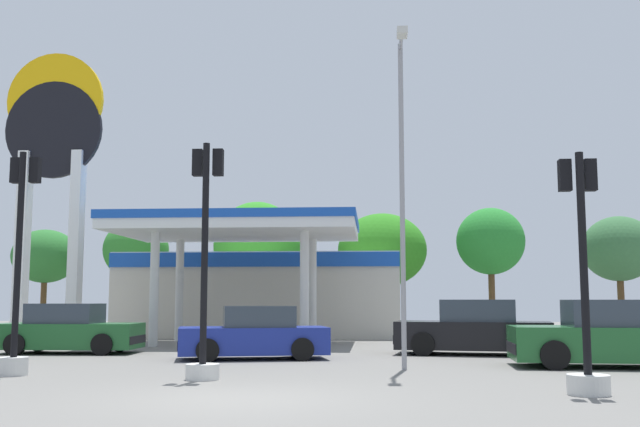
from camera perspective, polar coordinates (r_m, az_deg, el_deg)
name	(u,v)px	position (r m, az deg, el deg)	size (l,w,h in m)	color
ground_plane	(240,398)	(12.65, -6.20, -13.95)	(90.00, 90.00, 0.00)	slate
gas_station	(260,289)	(33.47, -4.60, -5.78)	(12.30, 12.59, 4.68)	beige
station_pole_sign	(53,159)	(30.03, -19.86, 3.95)	(3.74, 0.56, 11.08)	white
car_0	(474,330)	(22.91, 11.73, -8.73)	(4.80, 2.63, 1.63)	black
car_1	(254,335)	(20.79, -5.08, -9.29)	(4.33, 2.57, 1.45)	black
car_3	(69,331)	(24.24, -18.73, -8.53)	(4.28, 2.05, 1.51)	black
car_6	(608,337)	(19.50, 21.24, -8.81)	(4.63, 2.28, 1.62)	black
traffic_signal_0	(204,289)	(15.60, -8.87, -5.75)	(0.69, 0.70, 4.90)	silver
traffic_signal_1	(585,310)	(13.76, 19.68, -6.99)	(0.72, 0.72, 4.22)	silver
traffic_signal_2	(18,289)	(17.55, -22.22, -5.43)	(0.65, 0.67, 4.89)	silver
tree_0	(45,256)	(44.76, -20.37, -3.12)	(3.68, 3.68, 5.60)	brown
tree_1	(136,250)	(42.88, -13.96, -2.74)	(3.63, 3.63, 6.12)	brown
tree_2	(257,246)	(39.87, -4.86, -2.51)	(4.65, 4.65, 6.88)	brown
tree_3	(382,250)	(38.86, 4.81, -2.84)	(4.64, 4.64, 6.13)	brown
tree_4	(490,242)	(39.09, 12.97, -2.12)	(3.48, 3.48, 6.35)	brown
tree_5	(619,249)	(42.29, 21.98, -2.55)	(3.80, 3.80, 6.05)	brown
corner_streetlamp	(402,172)	(17.71, 6.33, 3.22)	(0.24, 1.48, 7.84)	gray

